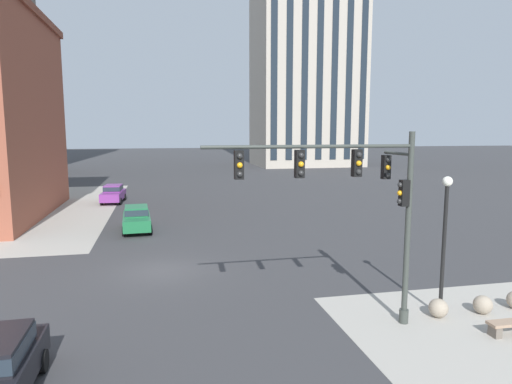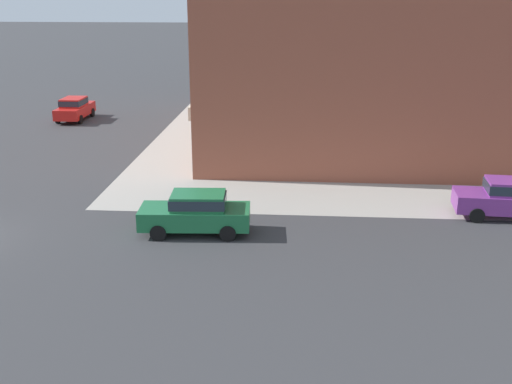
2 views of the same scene
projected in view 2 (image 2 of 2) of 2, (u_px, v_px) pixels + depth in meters
sidewalk_far_corner at (398, 136)px, 42.27m from camera, size 32.00×32.00×0.02m
car_main_southbound_near at (75, 108)px, 47.03m from camera, size 4.41×1.90×1.68m
car_main_southbound_far at (196, 211)px, 25.32m from camera, size 2.08×4.49×1.68m
car_parked_curb at (509, 197)px, 27.04m from camera, size 2.13×4.51×1.68m
storefront_block_near_corner at (357, 10)px, 40.45m from camera, size 23.42×18.22×16.12m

